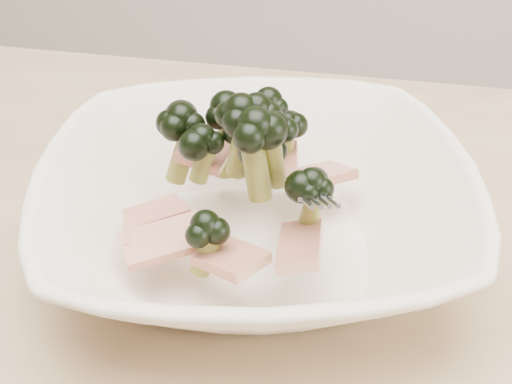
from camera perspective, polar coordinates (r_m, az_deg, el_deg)
broccoli_dish at (r=0.48m, az=-0.09°, el=-0.84°), size 0.36×0.36×0.13m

